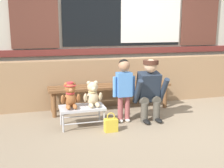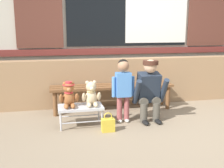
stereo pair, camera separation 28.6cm
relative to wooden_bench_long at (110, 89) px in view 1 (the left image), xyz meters
The scene contains 10 objects.
ground_plane 1.23m from the wooden_bench_long, 65.01° to the right, with size 60.00×60.00×0.00m, color #84725B.
brick_low_wall 0.62m from the wooden_bench_long, 36.46° to the left, with size 6.89×0.25×0.85m, color #997551.
shop_facade 1.71m from the wooden_bench_long, 60.52° to the left, with size 7.04×0.26×3.47m.
wooden_bench_long is the anchor object (origin of this frame).
small_display_bench 0.92m from the wooden_bench_long, 132.16° to the right, with size 0.64×0.36×0.30m.
teddy_bear_with_hat 1.03m from the wooden_bench_long, 138.86° to the right, with size 0.28×0.27×0.36m.
teddy_bear_plain 0.82m from the wooden_bench_long, 123.88° to the right, with size 0.28×0.26×0.36m.
child_standing 0.68m from the wooden_bench_long, 87.42° to the right, with size 0.35×0.18×0.96m.
adult_crouching 0.80m from the wooden_bench_long, 56.74° to the right, with size 0.50×0.49×0.95m.
handbag_on_ground 1.05m from the wooden_bench_long, 105.43° to the right, with size 0.18×0.11×0.27m.
Camera 1 is at (-1.75, -3.38, 1.42)m, focal length 44.23 mm.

